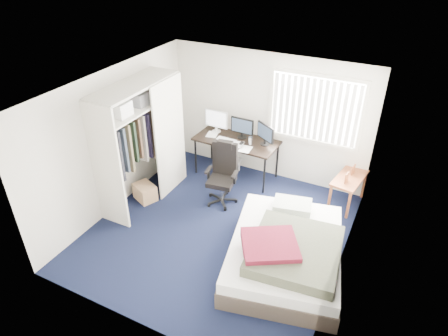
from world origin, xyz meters
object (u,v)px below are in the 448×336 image
object	(u,v)px
desk	(237,138)
bed	(286,251)
nightstand	(349,180)
office_chair	(223,179)

from	to	relation	value
desk	bed	distance (m)	2.74
nightstand	bed	world-z (taller)	nightstand
desk	office_chair	world-z (taller)	desk
bed	desk	bearing A→B (deg)	130.81
desk	nightstand	world-z (taller)	desk
office_chair	nightstand	world-z (taller)	office_chair
office_chair	bed	size ratio (longest dim) A/B	0.48
desk	office_chair	xyz separation A→B (m)	(0.15, -0.93, -0.38)
office_chair	bed	bearing A→B (deg)	-34.63
desk	bed	size ratio (longest dim) A/B	0.69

